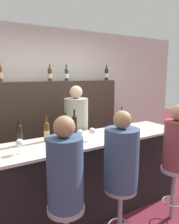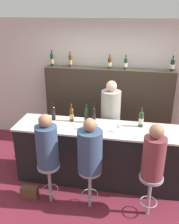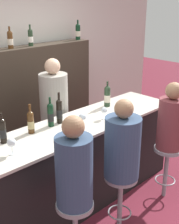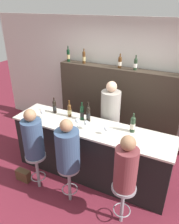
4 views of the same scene
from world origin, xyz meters
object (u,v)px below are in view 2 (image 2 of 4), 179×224
Objects in this scene: wine_bottle_backbar_2 at (110,63)px; bar_stool_right at (150,186)px; wine_bottle_counter_4 at (141,119)px; guest_seated_right at (154,155)px; wine_glass_2 at (97,124)px; wine_bottle_counter_0 at (53,113)px; wine_bottle_backbar_3 at (126,63)px; guest_seated_left at (47,144)px; guest_seated_middle at (90,149)px; wine_bottle_backbar_1 at (70,60)px; wine_bottle_counter_3 at (93,115)px; wine_bottle_counter_1 at (72,114)px; wine_glass_0 at (44,120)px; bar_stool_left at (49,174)px; wine_bottle_backbar_4 at (172,65)px; wine_bottle_backbar_0 at (52,60)px; bartender at (110,127)px; handbag at (30,192)px; wine_glass_3 at (119,126)px; wine_glass_1 at (87,123)px; wine_bottle_counter_2 at (86,115)px; bar_stool_middle at (90,178)px.

wine_bottle_backbar_2 reaches higher than bar_stool_right.
guest_seated_right reaches higher than wine_bottle_counter_4.
wine_glass_2 is 0.24× the size of bar_stool_right.
wine_bottle_backbar_3 is (1.12, 1.10, 0.66)m from wine_bottle_counter_0.
guest_seated_middle is at bearing 0.00° from guest_seated_left.
wine_bottle_counter_3 is at bearing -59.03° from wine_bottle_backbar_1.
wine_glass_0 is (-0.38, -0.26, -0.01)m from wine_bottle_counter_1.
wine_bottle_counter_4 is 1.66m from bar_stool_left.
wine_bottle_backbar_4 is 2.34m from bar_stool_right.
wine_bottle_backbar_0 is 0.49× the size of bar_stool_right.
bartender is at bearing 23.32° from wine_bottle_counter_0.
bartender is 6.26× the size of handbag.
wine_bottle_backbar_1 is 0.46× the size of bar_stool_left.
wine_glass_3 is (0.43, -0.26, -0.04)m from wine_bottle_counter_3.
wine_bottle_counter_3 is at bearing 19.01° from wine_glass_0.
wine_bottle_counter_1 is 1.15m from wine_bottle_counter_4.
wine_bottle_backbar_3 is 1.08× the size of handbag.
wine_bottle_backbar_1 reaches higher than guest_seated_right.
wine_glass_1 is 0.95m from bar_stool_left.
wine_bottle_backbar_3 reaches higher than wine_bottle_counter_1.
wine_bottle_counter_2 is 0.49× the size of bar_stool_right.
wine_glass_3 is at bearing 30.21° from bar_stool_left.
wine_bottle_backbar_2 is 2.75m from handbag.
wine_bottle_counter_1 is (0.32, 0.00, -0.00)m from wine_bottle_counter_0.
bartender is at bearing 65.07° from wine_glass_1.
wine_bottle_backbar_0 is 2.37m from guest_seated_middle.
wine_bottle_backbar_1 is 1.71m from wine_glass_2.
wine_glass_0 is at bearing -122.89° from wine_bottle_backbar_2.
wine_bottle_backbar_2 reaches higher than bar_stool_middle.
wine_bottle_backbar_3 is 0.17× the size of bartender.
handbag is (-2.17, -1.92, -1.70)m from wine_bottle_backbar_4.
wine_glass_0 is at bearing 146.57° from bar_stool_middle.
wine_bottle_counter_3 is at bearing 180.00° from wine_bottle_counter_4.
wine_bottle_backbar_0 is (-0.67, 1.10, 0.68)m from wine_bottle_counter_1.
bar_stool_middle is (0.46, -0.82, -0.62)m from wine_bottle_counter_1.
wine_bottle_counter_2 is at bearing -63.88° from wine_bottle_backbar_1.
bar_stool_middle is 0.40× the size of bartender.
wine_glass_3 is (-0.34, -0.26, -0.04)m from wine_bottle_counter_4.
bar_stool_left is at bearing -85.95° from wine_bottle_backbar_1.
bar_stool_left is (-1.82, -1.92, -1.29)m from wine_bottle_backbar_4.
wine_bottle_backbar_3 is at bearing 44.40° from wine_bottle_counter_0.
wine_bottle_counter_2 is 1.40m from wine_bottle_backbar_3.
wine_bottle_backbar_0 is 0.41× the size of guest_seated_right.
guest_seated_left is at bearing 180.00° from bar_stool_right.
bar_stool_left is at bearing -116.55° from wine_bottle_backbar_3.
wine_bottle_counter_0 is at bearing 133.62° from guest_seated_middle.
wine_bottle_counter_0 is 0.83m from wine_glass_2.
wine_glass_0 is at bearing -104.15° from wine_bottle_counter_0.
wine_bottle_counter_2 is 1.17× the size of wine_bottle_backbar_2.
guest_seated_middle is at bearing -33.43° from wine_glass_0.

